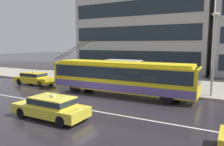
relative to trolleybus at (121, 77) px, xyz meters
The scene contains 11 objects.
ground_plane 4.40m from the trolleybus, 114.14° to the right, with size 160.00×160.00×0.00m, color #262329.
sidewalk_slab 6.97m from the trolleybus, 104.33° to the left, with size 80.00×10.00×0.14m, color gray.
lane_centre_line 5.46m from the trolleybus, 108.77° to the right, with size 72.00×0.14×0.01m, color silver.
trolleybus is the anchor object (origin of this frame).
taxi_queued_behind_bus 10.20m from the trolleybus, behind, with size 4.48×1.96×1.39m.
taxi_oncoming_near 7.39m from the trolleybus, 96.88° to the right, with size 4.53×1.82×1.39m.
bus_shelter 4.32m from the trolleybus, 111.67° to the left, with size 3.67×1.58×2.51m.
pedestrian_at_shelter 3.26m from the trolleybus, 85.02° to the left, with size 1.62×1.62×1.96m.
pedestrian_approaching_curb 6.02m from the trolleybus, 40.12° to the left, with size 0.49×0.49×1.59m.
pedestrian_walking_past 3.87m from the trolleybus, 148.96° to the left, with size 1.48×1.48×1.98m.
street_lamp 7.70m from the trolleybus, 21.19° to the left, with size 0.60×0.32×6.51m.
Camera 1 is at (9.69, -12.58, 4.25)m, focal length 35.06 mm.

